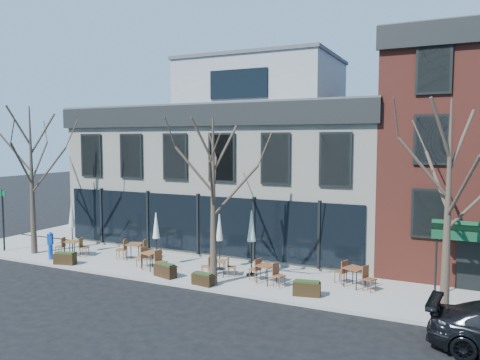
% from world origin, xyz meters
% --- Properties ---
extents(ground, '(120.00, 120.00, 0.00)m').
position_xyz_m(ground, '(0.00, 0.00, 0.00)').
color(ground, black).
rests_on(ground, ground).
extents(sidewalk_front, '(33.50, 4.70, 0.15)m').
position_xyz_m(sidewalk_front, '(3.25, -2.15, 0.07)').
color(sidewalk_front, gray).
rests_on(sidewalk_front, ground).
extents(sidewalk_side, '(4.50, 12.00, 0.15)m').
position_xyz_m(sidewalk_side, '(-11.25, 6.00, 0.07)').
color(sidewalk_side, gray).
rests_on(sidewalk_side, ground).
extents(corner_building, '(18.39, 10.39, 11.10)m').
position_xyz_m(corner_building, '(0.07, 5.07, 4.72)').
color(corner_building, silver).
rests_on(corner_building, ground).
extents(red_brick_building, '(8.20, 11.78, 11.18)m').
position_xyz_m(red_brick_building, '(13.00, 4.98, 5.64)').
color(red_brick_building, maroon).
rests_on(red_brick_building, ground).
extents(tree_corner, '(3.93, 3.98, 7.92)m').
position_xyz_m(tree_corner, '(-8.49, -3.20, 4.25)').
color(tree_corner, '#382B21').
rests_on(tree_corner, sidewalk_front).
extents(tree_mid, '(3.50, 3.55, 7.04)m').
position_xyz_m(tree_mid, '(3.01, -3.90, 3.79)').
color(tree_mid, '#382B21').
rests_on(tree_mid, sidewalk_front).
extents(tree_right, '(3.72, 3.77, 7.48)m').
position_xyz_m(tree_right, '(12.01, -3.90, 4.02)').
color(tree_right, '#382B21').
rests_on(tree_right, sidewalk_front).
extents(sign_pole, '(0.50, 0.10, 3.40)m').
position_xyz_m(sign_pole, '(-10.50, -3.50, 2.07)').
color(sign_pole, black).
rests_on(sign_pole, sidewalk_front).
extents(call_box, '(0.30, 0.29, 1.46)m').
position_xyz_m(call_box, '(-6.61, -3.81, 0.92)').
color(call_box, '#0E47B7').
rests_on(call_box, sidewalk_front).
extents(cafe_set_0, '(1.88, 0.98, 0.97)m').
position_xyz_m(cafe_set_0, '(-6.17, -2.77, 0.65)').
color(cafe_set_0, brown).
rests_on(cafe_set_0, sidewalk_front).
extents(cafe_set_1, '(1.97, 1.11, 1.02)m').
position_xyz_m(cafe_set_1, '(-2.69, -1.95, 0.67)').
color(cafe_set_1, brown).
rests_on(cafe_set_1, sidewalk_front).
extents(cafe_set_2, '(1.98, 0.96, 1.02)m').
position_xyz_m(cafe_set_2, '(-0.78, -3.15, 0.67)').
color(cafe_set_2, brown).
rests_on(cafe_set_2, sidewalk_front).
extents(cafe_set_3, '(1.65, 0.91, 0.85)m').
position_xyz_m(cafe_set_3, '(2.59, -2.68, 0.59)').
color(cafe_set_3, brown).
rests_on(cafe_set_3, sidewalk_front).
extents(cafe_set_4, '(1.89, 1.04, 0.97)m').
position_xyz_m(cafe_set_4, '(4.99, -2.80, 0.65)').
color(cafe_set_4, brown).
rests_on(cafe_set_4, sidewalk_front).
extents(cafe_set_5, '(1.94, 1.22, 1.01)m').
position_xyz_m(cafe_set_5, '(8.50, -1.69, 0.67)').
color(cafe_set_5, brown).
rests_on(cafe_set_5, sidewalk_front).
extents(umbrella_0, '(0.44, 0.44, 2.77)m').
position_xyz_m(umbrella_0, '(-6.51, -2.40, 2.11)').
color(umbrella_0, black).
rests_on(umbrella_0, sidewalk_front).
extents(umbrella_1, '(0.42, 0.42, 2.64)m').
position_xyz_m(umbrella_1, '(-0.86, -2.60, 2.02)').
color(umbrella_1, black).
rests_on(umbrella_1, sidewalk_front).
extents(umbrella_2, '(0.42, 0.42, 2.66)m').
position_xyz_m(umbrella_2, '(2.15, -1.74, 2.02)').
color(umbrella_2, black).
rests_on(umbrella_2, sidewalk_front).
extents(umbrella_3, '(0.48, 0.48, 2.98)m').
position_xyz_m(umbrella_3, '(3.92, -2.00, 2.26)').
color(umbrella_3, black).
rests_on(umbrella_3, sidewalk_front).
extents(planter_0, '(1.13, 0.64, 0.60)m').
position_xyz_m(planter_0, '(-5.22, -4.19, 0.45)').
color(planter_0, '#302110').
rests_on(planter_0, sidewalk_front).
extents(planter_1, '(1.18, 0.71, 0.62)m').
position_xyz_m(planter_1, '(0.51, -3.87, 0.46)').
color(planter_1, black).
rests_on(planter_1, sidewalk_front).
extents(planter_2, '(0.99, 0.50, 0.53)m').
position_xyz_m(planter_2, '(2.64, -4.20, 0.42)').
color(planter_2, black).
rests_on(planter_2, sidewalk_front).
extents(planter_3, '(1.14, 0.64, 0.60)m').
position_xyz_m(planter_3, '(7.02, -3.61, 0.45)').
color(planter_3, black).
rests_on(planter_3, sidewalk_front).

